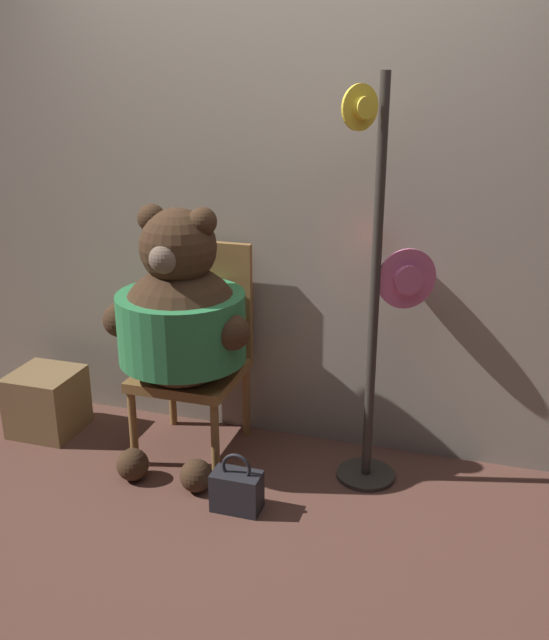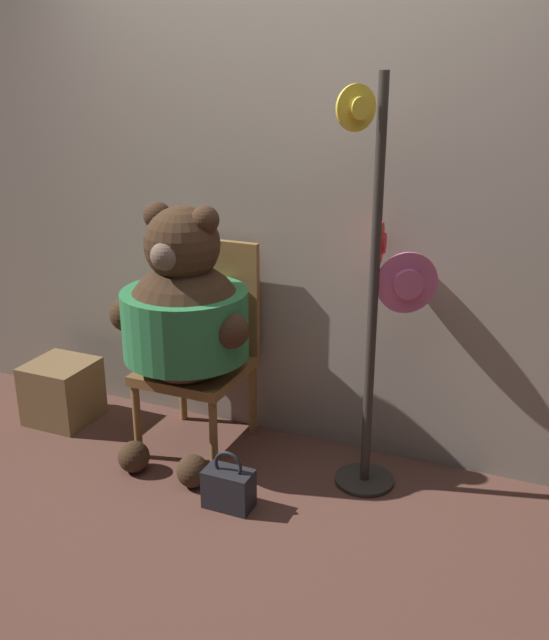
# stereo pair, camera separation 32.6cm
# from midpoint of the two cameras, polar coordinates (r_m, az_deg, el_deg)

# --- Properties ---
(ground_plane) EXTENTS (14.00, 14.00, 0.00)m
(ground_plane) POSITION_cam_midpoint_polar(r_m,az_deg,el_deg) (3.35, -5.64, -14.33)
(ground_plane) COLOR brown
(wall_back) EXTENTS (8.00, 0.10, 2.53)m
(wall_back) POSITION_cam_midpoint_polar(r_m,az_deg,el_deg) (3.51, -1.71, 9.78)
(wall_back) COLOR gray
(wall_back) RESTS_ON ground_plane
(chair) EXTENTS (0.49, 0.50, 1.05)m
(chair) POSITION_cam_midpoint_polar(r_m,az_deg,el_deg) (3.62, -8.78, -2.14)
(chair) COLOR olive
(chair) RESTS_ON ground_plane
(teddy_bear) EXTENTS (0.73, 0.65, 1.28)m
(teddy_bear) POSITION_cam_midpoint_polar(r_m,az_deg,el_deg) (3.40, -10.25, 0.03)
(teddy_bear) COLOR #3D2819
(teddy_bear) RESTS_ON ground_plane
(hat_display_rack) EXTENTS (0.39, 0.45, 1.85)m
(hat_display_rack) POSITION_cam_midpoint_polar(r_m,az_deg,el_deg) (3.16, 5.47, 1.42)
(hat_display_rack) COLOR #332D28
(hat_display_rack) RESTS_ON ground_plane
(handbag_on_ground) EXTENTS (0.22, 0.13, 0.28)m
(handbag_on_ground) POSITION_cam_midpoint_polar(r_m,az_deg,el_deg) (3.25, -5.99, -13.45)
(handbag_on_ground) COLOR #232328
(handbag_on_ground) RESTS_ON ground_plane
(wooden_crate) EXTENTS (0.34, 0.34, 0.34)m
(wooden_crate) POSITION_cam_midpoint_polar(r_m,az_deg,el_deg) (4.08, -19.97, -6.20)
(wooden_crate) COLOR brown
(wooden_crate) RESTS_ON ground_plane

